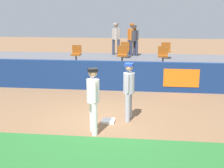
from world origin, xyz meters
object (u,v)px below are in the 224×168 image
player_fielder_home (93,96)px  spectator_capped (132,37)px  player_runner_visitor (129,88)px  seat_front_left (76,53)px  seat_front_right (163,54)px  first_base (108,121)px  spectator_casual (116,37)px  seat_front_center (122,54)px  spectator_hooded (134,38)px  seat_back_center (125,49)px  seat_back_right (166,50)px

player_fielder_home → spectator_capped: spectator_capped is taller
player_runner_visitor → seat_front_left: 5.87m
seat_front_left → spectator_capped: (2.56, 2.64, 0.56)m
seat_front_right → seat_front_left: same height
first_base → spectator_casual: 8.50m
seat_front_center → spectator_hooded: spectator_hooded is taller
first_base → seat_front_center: (-0.02, 5.39, 1.39)m
seat_front_left → seat_front_center: bearing=0.0°
first_base → seat_front_right: (1.91, 5.39, 1.39)m
seat_front_right → seat_front_center: (-1.92, 0.00, 0.00)m
spectator_hooded → seat_back_center: bearing=63.6°
seat_front_right → spectator_capped: 3.15m
seat_front_right → spectator_capped: spectator_capped is taller
seat_front_right → seat_front_center: 1.92m
player_runner_visitor → spectator_capped: size_ratio=1.04×
seat_back_center → spectator_hooded: size_ratio=0.50×
seat_front_center → spectator_casual: spectator_casual is taller
seat_back_right → seat_front_center: (-2.16, -1.80, -0.00)m
player_fielder_home → seat_front_left: size_ratio=2.25×
spectator_capped → spectator_casual: size_ratio=0.99×
player_runner_visitor → seat_front_center: size_ratio=2.20×
seat_back_right → seat_front_left: size_ratio=1.00×
seat_front_right → seat_back_center: same height
spectator_casual → seat_front_left: bearing=80.9°
spectator_capped → seat_front_center: bearing=70.4°
player_fielder_home → spectator_casual: spectator_casual is taller
player_fielder_home → seat_front_center: player_fielder_home is taller
first_base → player_runner_visitor: (0.62, 0.28, 1.03)m
first_base → seat_front_right: bearing=70.5°
seat_back_center → seat_front_center: 1.80m
seat_front_right → seat_back_center: size_ratio=1.00×
seat_back_right → spectator_casual: spectator_casual is taller
first_base → seat_front_left: bearing=112.8°
spectator_hooded → spectator_capped: 0.17m
player_fielder_home → seat_back_right: player_fielder_home is taller
seat_front_center → spectator_capped: bearing=83.3°
seat_front_right → seat_front_left: 4.17m
player_fielder_home → seat_back_center: 8.08m
seat_front_right → first_base: bearing=-109.5°
seat_front_center → spectator_hooded: 2.64m
seat_front_right → seat_back_center: 2.64m
player_runner_visitor → spectator_capped: (-0.32, 7.75, 0.92)m
seat_back_center → spectator_hooded: spectator_hooded is taller
first_base → seat_back_center: bearing=90.2°
seat_front_left → seat_front_center: size_ratio=1.00×
player_fielder_home → player_runner_visitor: 1.49m
first_base → seat_back_center: 7.32m
seat_back_right → player_fielder_home: bearing=-106.9°
player_fielder_home → seat_front_left: player_fielder_home is taller
seat_front_left → player_fielder_home: bearing=-72.7°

